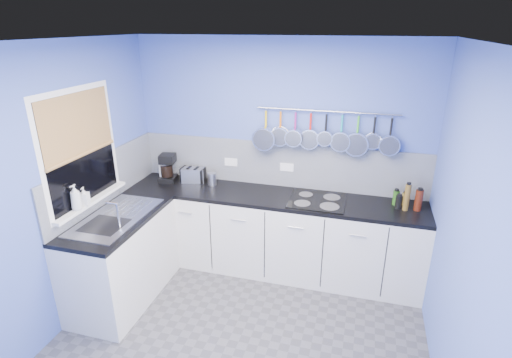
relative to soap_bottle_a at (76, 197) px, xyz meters
The scene contains 42 objects.
floor 1.93m from the soap_bottle_a, ahead, with size 3.20×3.00×0.02m, color #47474C.
ceiling 2.04m from the soap_bottle_a, ahead, with size 3.20×3.00×0.02m, color white.
wall_back 2.09m from the soap_bottle_a, 42.96° to the left, with size 3.20×0.02×2.50m, color #475DB3.
wall_left 0.14m from the soap_bottle_a, 133.11° to the right, with size 0.02×3.00×2.50m, color #475DB3.
wall_right 3.14m from the soap_bottle_a, ahead, with size 0.02×3.00×2.50m, color #475DB3.
backsplash_back 2.08m from the soap_bottle_a, 42.51° to the left, with size 3.20×0.02×0.50m, color #9FA1A8.
backsplash_left 0.52m from the soap_bottle_a, 96.43° to the left, with size 0.02×1.80×0.50m, color #9FA1A8.
cabinet_run_back 2.03m from the soap_bottle_a, 36.07° to the left, with size 3.20×0.60×0.86m, color silver.
worktop_back 1.91m from the soap_bottle_a, 36.07° to the left, with size 3.20×0.60×0.04m, color black.
cabinet_run_left 0.80m from the soap_bottle_a, 43.01° to the left, with size 0.60×1.20×0.86m, color silver.
worktop_left 0.43m from the soap_bottle_a, 43.01° to the left, with size 0.60×1.20×0.04m, color black.
window_frame 0.44m from the soap_bottle_a, 101.85° to the left, with size 0.01×1.00×1.10m, color white.
window_glass 0.44m from the soap_bottle_a, 100.56° to the left, with size 0.01×0.90×1.00m, color black.
bamboo_blind 0.64m from the soap_bottle_a, 98.48° to the left, with size 0.01×0.90×0.55m, color #A97A52.
window_sill 0.25m from the soap_bottle_a, 95.33° to the left, with size 0.10×0.98×0.03m, color white.
sink_unit 0.41m from the soap_bottle_a, 43.01° to the left, with size 0.50×0.95×0.01m, color silver.
mixer_tap 0.42m from the soap_bottle_a, ahead, with size 0.12×0.08×0.26m, color silver, non-canonical shape.
socket_left 1.70m from the soap_bottle_a, 54.81° to the left, with size 0.15×0.01×0.09m, color white.
socket_right 2.14m from the soap_bottle_a, 40.45° to the left, with size 0.15×0.01×0.09m, color white.
pot_rail 2.52m from the soap_bottle_a, 33.91° to the left, with size 0.02×0.02×1.45m, color silver.
soap_bottle_a is the anchor object (origin of this frame).
soap_bottle_b 0.11m from the soap_bottle_a, 90.00° to the left, with size 0.08×0.08×0.17m, color white.
paper_towel 1.22m from the soap_bottle_a, 79.06° to the left, with size 0.12×0.12×0.28m, color white.
coffee_maker 1.22m from the soap_bottle_a, 76.77° to the left, with size 0.18×0.20×0.32m, color black, non-canonical shape.
toaster 1.39m from the soap_bottle_a, 65.87° to the left, with size 0.25×0.14×0.16m, color silver.
canister 1.47m from the soap_bottle_a, 56.34° to the left, with size 0.10×0.10×0.14m, color silver.
hob 2.31m from the soap_bottle_a, 28.33° to the left, with size 0.57×0.50×0.01m, color black.
pan_0 1.98m from the soap_bottle_a, 44.16° to the left, with size 0.25×0.13×0.44m, color silver, non-canonical shape.
pan_1 2.10m from the soap_bottle_a, 41.08° to the left, with size 0.21×0.07×0.40m, color silver, non-canonical shape.
pan_2 2.22m from the soap_bottle_a, 38.34° to the left, with size 0.18×0.13×0.37m, color silver, non-canonical shape.
pan_3 2.35m from the soap_bottle_a, 35.90° to the left, with size 0.21×0.07×0.40m, color silver, non-canonical shape.
pan_4 2.48m from the soap_bottle_a, 33.71° to the left, with size 0.16×0.09×0.35m, color silver, non-canonical shape.
pan_5 2.61m from the soap_bottle_a, 31.75° to the left, with size 0.21×0.09×0.40m, color silver, non-canonical shape.
pan_6 2.74m from the soap_bottle_a, 29.99° to the left, with size 0.25×0.07×0.44m, color silver, non-canonical shape.
pan_7 2.88m from the soap_bottle_a, 28.39° to the left, with size 0.17×0.05×0.36m, color silver, non-canonical shape.
pan_8 3.02m from the soap_bottle_a, 26.94° to the left, with size 0.21×0.09×0.40m, color silver, non-canonical shape.
condiment_0 3.25m from the soap_bottle_a, 22.49° to the left, with size 0.07×0.07×0.16m, color brown.
condiment_1 3.14m from the soap_bottle_a, 23.45° to the left, with size 0.07×0.07×0.12m, color olive.
condiment_2 3.05m from the soap_bottle_a, 23.67° to the left, with size 0.06×0.06×0.15m, color #265919.
condiment_3 3.21m from the soap_bottle_a, 20.96° to the left, with size 0.07×0.07×0.21m, color #4C190C.
condiment_4 3.09m from the soap_bottle_a, 21.23° to the left, with size 0.06×0.06×0.27m, color brown.
condiment_5 3.04m from the soap_bottle_a, 22.07° to the left, with size 0.06×0.06×0.13m, color black.
Camera 1 is at (0.88, -2.59, 2.62)m, focal length 27.96 mm.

